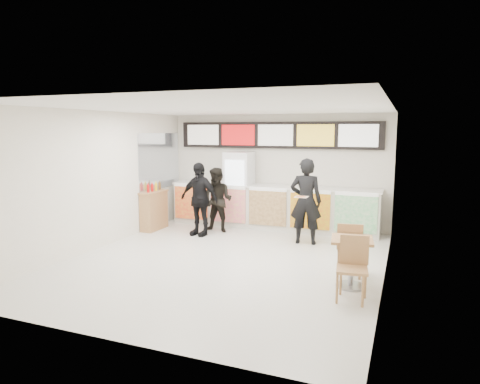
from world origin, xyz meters
The scene contains 15 objects.
floor centered at (0.00, 0.00, 0.00)m, with size 7.00×7.00×0.00m, color beige.
ceiling centered at (0.00, 0.00, 3.00)m, with size 7.00×7.00×0.00m, color white.
wall_back centered at (0.00, 3.50, 1.50)m, with size 6.00×6.00×0.00m, color silver.
wall_left centered at (-3.00, 0.00, 1.50)m, with size 7.00×7.00×0.00m, color silver.
wall_right centered at (3.00, 0.00, 1.50)m, with size 7.00×7.00×0.00m, color silver.
service_counter centered at (0.00, 3.09, 0.57)m, with size 5.56×0.77×1.14m.
menu_board centered at (0.00, 3.41, 2.45)m, with size 5.50×0.14×0.70m.
drinks_fridge centered at (-0.93, 3.11, 1.00)m, with size 0.70×0.67×2.00m.
mirror_panel centered at (-2.99, 2.45, 1.75)m, with size 0.01×2.00×1.50m, color #B2B7BF.
customer_main centered at (1.18, 1.90, 0.98)m, with size 0.72×0.47×1.96m, color black.
customer_left centered at (-1.16, 2.20, 0.82)m, with size 0.80×0.62×1.64m, color black.
customer_mid centered at (-1.45, 1.72, 0.90)m, with size 1.06×0.44×1.81m, color black.
pizza_slice centered at (1.18, 1.45, 1.16)m, with size 0.36×0.36×0.02m.
cafe_table centered at (2.50, -0.54, 0.57)m, with size 0.74×1.72×0.98m.
condiment_ledge centered at (-2.82, 1.83, 0.52)m, with size 0.37×0.91×1.21m.
Camera 1 is at (3.27, -7.56, 2.59)m, focal length 32.00 mm.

